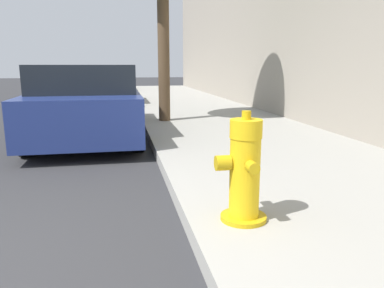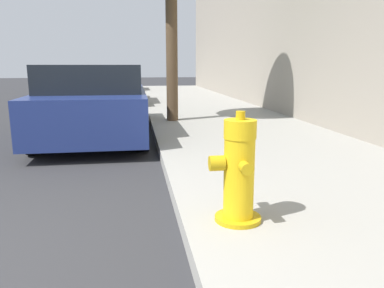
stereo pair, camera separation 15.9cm
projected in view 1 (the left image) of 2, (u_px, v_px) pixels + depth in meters
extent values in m
cylinder|color=#C39C11|center=(243.00, 217.00, 2.99)|extent=(0.37, 0.37, 0.04)
cylinder|color=yellow|center=(245.00, 177.00, 2.92)|extent=(0.24, 0.24, 0.63)
cylinder|color=yellow|center=(246.00, 129.00, 2.84)|extent=(0.25, 0.25, 0.14)
cylinder|color=#C39C11|center=(246.00, 115.00, 2.82)|extent=(0.07, 0.07, 0.07)
cylinder|color=#C39C11|center=(252.00, 168.00, 2.73)|extent=(0.09, 0.10, 0.09)
cylinder|color=#C39C11|center=(238.00, 157.00, 3.05)|extent=(0.09, 0.10, 0.09)
cylinder|color=#C39C11|center=(223.00, 163.00, 2.86)|extent=(0.12, 0.12, 0.12)
cube|color=navy|center=(88.00, 110.00, 6.98)|extent=(1.82, 4.10, 0.71)
cube|color=black|center=(86.00, 78.00, 6.70)|extent=(1.67, 2.25, 0.46)
cylinder|color=black|center=(54.00, 113.00, 8.08)|extent=(0.20, 0.69, 0.69)
cylinder|color=black|center=(131.00, 111.00, 8.39)|extent=(0.20, 0.69, 0.69)
cylinder|color=black|center=(26.00, 134.00, 5.65)|extent=(0.20, 0.69, 0.69)
cylinder|color=black|center=(137.00, 130.00, 5.96)|extent=(0.20, 0.69, 0.69)
cube|color=#4C5156|center=(104.00, 92.00, 12.51)|extent=(1.66, 4.06, 0.57)
cube|color=black|center=(103.00, 77.00, 12.25)|extent=(1.53, 2.23, 0.46)
cylinder|color=black|center=(84.00, 94.00, 13.61)|extent=(0.20, 0.68, 0.68)
cylinder|color=black|center=(126.00, 93.00, 13.89)|extent=(0.20, 0.68, 0.68)
cylinder|color=black|center=(77.00, 100.00, 11.19)|extent=(0.20, 0.68, 0.68)
cylinder|color=black|center=(128.00, 99.00, 11.47)|extent=(0.20, 0.68, 0.68)
cube|color=black|center=(106.00, 83.00, 18.60)|extent=(1.71, 4.30, 0.57)
cube|color=black|center=(105.00, 72.00, 18.32)|extent=(1.57, 2.37, 0.49)
cylinder|color=black|center=(92.00, 84.00, 19.76)|extent=(0.20, 0.71, 0.71)
cylinder|color=black|center=(122.00, 84.00, 20.05)|extent=(0.20, 0.71, 0.71)
cylinder|color=black|center=(88.00, 87.00, 17.20)|extent=(0.20, 0.71, 0.71)
cylinder|color=black|center=(122.00, 87.00, 17.49)|extent=(0.20, 0.71, 0.71)
cylinder|color=brown|center=(164.00, 50.00, 8.01)|extent=(0.25, 0.25, 3.03)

